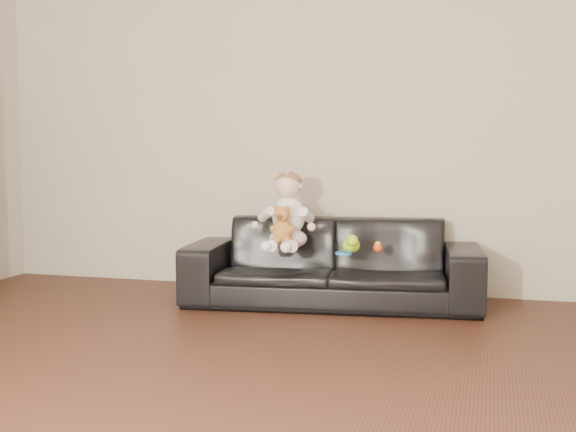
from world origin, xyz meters
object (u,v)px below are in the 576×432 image
(sofa, at_px, (332,262))
(toy_green, at_px, (351,245))
(baby, at_px, (287,215))
(teddy_bear, at_px, (282,225))
(toy_blue_disc, at_px, (343,253))
(toy_rattle, at_px, (378,248))

(sofa, bearing_deg, toy_green, -52.00)
(sofa, bearing_deg, baby, -165.55)
(teddy_bear, bearing_deg, toy_blue_disc, -1.02)
(teddy_bear, height_order, toy_rattle, teddy_bear)
(teddy_bear, bearing_deg, toy_rattle, 10.83)
(baby, relative_size, toy_blue_disc, 4.73)
(baby, xyz_separation_m, toy_blue_disc, (0.41, -0.14, -0.22))
(sofa, height_order, teddy_bear, teddy_bear)
(teddy_bear, xyz_separation_m, toy_blue_disc, (0.40, 0.02, -0.17))
(toy_green, distance_m, toy_rattle, 0.17)
(toy_blue_disc, bearing_deg, sofa, 116.86)
(baby, bearing_deg, toy_green, -25.00)
(baby, bearing_deg, toy_rattle, -18.50)
(baby, height_order, teddy_bear, baby)
(baby, relative_size, toy_green, 3.75)
(sofa, bearing_deg, toy_blue_disc, -69.57)
(baby, distance_m, teddy_bear, 0.16)
(sofa, height_order, baby, baby)
(baby, relative_size, toy_rattle, 8.21)
(sofa, distance_m, toy_rattle, 0.36)
(sofa, bearing_deg, toy_rattle, -25.81)
(sofa, relative_size, baby, 3.78)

